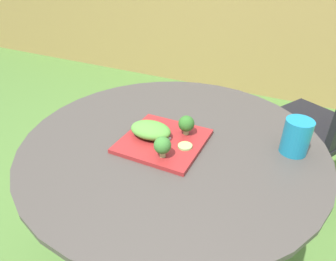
# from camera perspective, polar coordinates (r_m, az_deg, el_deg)

# --- Properties ---
(bamboo_fence) EXTENTS (8.00, 0.08, 1.34)m
(bamboo_fence) POSITION_cam_1_polar(r_m,az_deg,el_deg) (2.96, 19.86, 18.53)
(bamboo_fence) COLOR #9E7F47
(bamboo_fence) RESTS_ON ground_plane
(patio_table) EXTENTS (1.00, 1.00, 0.72)m
(patio_table) POSITION_cam_1_polar(r_m,az_deg,el_deg) (1.13, 0.78, -11.33)
(patio_table) COLOR #423D38
(patio_table) RESTS_ON ground_plane
(patio_chair) EXTENTS (0.60, 0.60, 0.90)m
(patio_chair) POSITION_cam_1_polar(r_m,az_deg,el_deg) (1.73, 29.20, 2.31)
(patio_chair) COLOR black
(patio_chair) RESTS_ON ground_plane
(salad_plate) EXTENTS (0.26, 0.26, 0.01)m
(salad_plate) POSITION_cam_1_polar(r_m,az_deg,el_deg) (0.96, -0.90, -2.01)
(salad_plate) COLOR maroon
(salad_plate) RESTS_ON patio_table
(drinking_glass) EXTENTS (0.08, 0.08, 0.11)m
(drinking_glass) POSITION_cam_1_polar(r_m,az_deg,el_deg) (0.98, 23.56, -1.41)
(drinking_glass) COLOR teal
(drinking_glass) RESTS_ON patio_table
(fork) EXTENTS (0.15, 0.04, 0.00)m
(fork) POSITION_cam_1_polar(r_m,az_deg,el_deg) (0.98, -2.70, -0.69)
(fork) COLOR silver
(fork) RESTS_ON salad_plate
(lettuce_mound) EXTENTS (0.14, 0.10, 0.05)m
(lettuce_mound) POSITION_cam_1_polar(r_m,az_deg,el_deg) (0.96, -3.39, 0.10)
(lettuce_mound) COLOR #519338
(lettuce_mound) RESTS_ON salad_plate
(broccoli_floret_0) EXTENTS (0.05, 0.05, 0.07)m
(broccoli_floret_0) POSITION_cam_1_polar(r_m,az_deg,el_deg) (0.97, 3.59, 1.29)
(broccoli_floret_0) COLOR #99B770
(broccoli_floret_0) RESTS_ON salad_plate
(broccoli_floret_1) EXTENTS (0.05, 0.05, 0.07)m
(broccoli_floret_1) POSITION_cam_1_polar(r_m,az_deg,el_deg) (0.86, -1.09, -2.96)
(broccoli_floret_1) COLOR #99B770
(broccoli_floret_1) RESTS_ON salad_plate
(cucumber_slice_0) EXTENTS (0.05, 0.05, 0.01)m
(cucumber_slice_0) POSITION_cam_1_polar(r_m,az_deg,el_deg) (0.92, 3.33, -3.03)
(cucumber_slice_0) COLOR #8EB766
(cucumber_slice_0) RESTS_ON salad_plate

